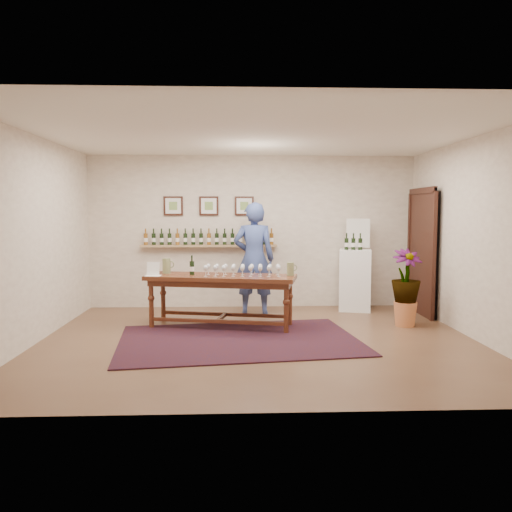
{
  "coord_description": "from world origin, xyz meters",
  "views": [
    {
      "loc": [
        -0.3,
        -6.74,
        1.76
      ],
      "look_at": [
        0.0,
        0.8,
        1.1
      ],
      "focal_mm": 35.0,
      "sensor_mm": 36.0,
      "label": 1
    }
  ],
  "objects_px": {
    "tasting_table": "(221,283)",
    "display_pedestal": "(355,280)",
    "person": "(254,259)",
    "potted_plant": "(406,288)"
  },
  "relations": [
    {
      "from": "display_pedestal",
      "to": "person",
      "type": "xyz_separation_m",
      "value": [
        -1.84,
        -0.3,
        0.42
      ]
    },
    {
      "from": "tasting_table",
      "to": "display_pedestal",
      "type": "bearing_deg",
      "value": 40.01
    },
    {
      "from": "display_pedestal",
      "to": "potted_plant",
      "type": "distance_m",
      "value": 1.4
    },
    {
      "from": "tasting_table",
      "to": "potted_plant",
      "type": "xyz_separation_m",
      "value": [
        2.85,
        -0.05,
        -0.08
      ]
    },
    {
      "from": "potted_plant",
      "to": "tasting_table",
      "type": "bearing_deg",
      "value": 179.04
    },
    {
      "from": "tasting_table",
      "to": "person",
      "type": "xyz_separation_m",
      "value": [
        0.54,
        0.97,
        0.28
      ]
    },
    {
      "from": "tasting_table",
      "to": "display_pedestal",
      "type": "xyz_separation_m",
      "value": [
        2.37,
        1.26,
        -0.14
      ]
    },
    {
      "from": "tasting_table",
      "to": "potted_plant",
      "type": "bearing_deg",
      "value": 11.04
    },
    {
      "from": "person",
      "to": "potted_plant",
      "type": "bearing_deg",
      "value": 160.89
    },
    {
      "from": "display_pedestal",
      "to": "person",
      "type": "distance_m",
      "value": 1.91
    }
  ]
}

